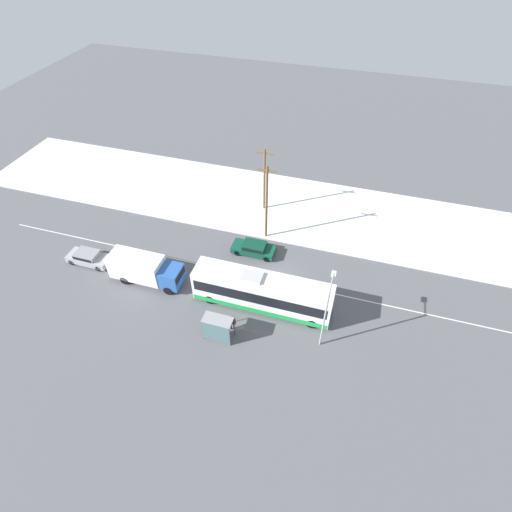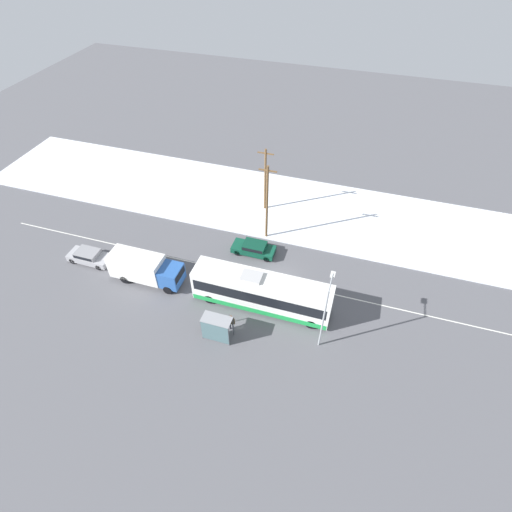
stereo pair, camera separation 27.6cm
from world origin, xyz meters
The scene contains 12 objects.
ground_plane centered at (0.00, 0.00, 0.00)m, with size 120.00×120.00×0.00m, color #56565B.
snow_lot centered at (0.00, 11.86, 0.06)m, with size 80.00×12.52×0.12m.
lane_marking_center centered at (0.00, 0.00, 0.00)m, with size 60.00×0.12×0.00m.
city_bus centered at (-0.61, -3.22, 1.76)m, with size 12.44×2.57×3.60m.
box_truck centered at (-12.11, -3.46, 1.58)m, with size 7.06×2.30×2.84m.
sedan_car centered at (-3.34, 3.16, 0.72)m, with size 4.45×1.80×1.29m.
parked_car_near_truck centered at (-18.86, -2.93, 0.73)m, with size 4.35×1.80×1.31m.
pedestrian_at_stop centered at (-2.29, -6.56, 1.13)m, with size 0.66×0.29×1.84m.
bus_shelter centered at (-3.13, -7.88, 1.67)m, with size 2.48×1.20×2.40m.
streetlamp centered at (5.21, -5.44, 4.32)m, with size 0.36×2.32×6.81m.
utility_pole_roadside centered at (-2.85, 6.02, 4.58)m, with size 1.80×0.24×8.78m.
utility_pole_snowlot centered at (-4.43, 10.80, 4.06)m, with size 1.80×0.24×7.75m.
Camera 2 is at (5.83, -25.54, 28.57)m, focal length 28.00 mm.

